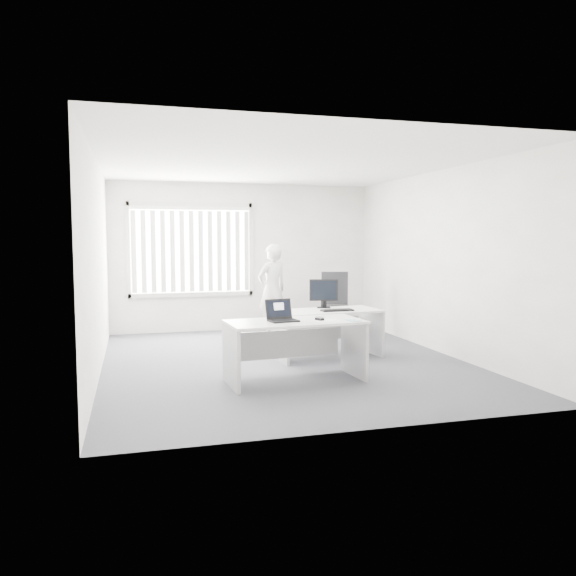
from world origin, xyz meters
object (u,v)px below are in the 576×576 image
object	(u,v)px
desk_near	(295,338)
desk_far	(327,323)
monitor	(324,294)
laptop	(283,311)
office_chair	(336,316)
person	(272,290)

from	to	relation	value
desk_near	desk_far	bearing A→B (deg)	50.63
desk_far	monitor	world-z (taller)	monitor
monitor	desk_near	bearing A→B (deg)	-108.59
laptop	monitor	xyz separation A→B (m)	(1.04, 1.53, 0.04)
office_chair	monitor	xyz separation A→B (m)	(-0.73, -1.45, 0.57)
laptop	monitor	bearing A→B (deg)	46.58
office_chair	laptop	distance (m)	3.50
desk_near	office_chair	size ratio (longest dim) A/B	1.48
desk_near	office_chair	world-z (taller)	office_chair
desk_near	laptop	distance (m)	0.38
desk_near	office_chair	distance (m)	3.35
office_chair	monitor	bearing A→B (deg)	-104.76
desk_far	laptop	bearing A→B (deg)	-135.05
desk_far	monitor	xyz separation A→B (m)	(0.03, 0.26, 0.42)
desk_near	office_chair	bearing A→B (deg)	56.66
office_chair	monitor	distance (m)	1.72
laptop	office_chair	bearing A→B (deg)	50.06
desk_near	desk_far	distance (m)	1.49
person	laptop	distance (m)	3.38
office_chair	person	bearing A→B (deg)	175.28
desk_near	monitor	world-z (taller)	monitor
desk_near	person	world-z (taller)	person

